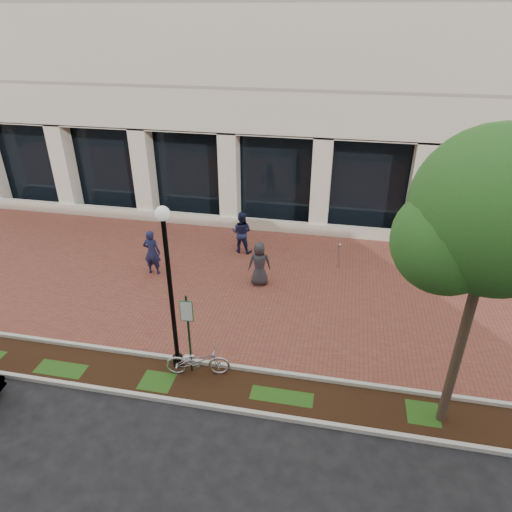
% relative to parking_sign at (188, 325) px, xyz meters
% --- Properties ---
extents(ground, '(120.00, 120.00, 0.00)m').
position_rel_parking_sign_xyz_m(ground, '(0.66, 4.82, -1.55)').
color(ground, black).
rests_on(ground, ground).
extents(brick_plaza, '(40.00, 9.00, 0.01)m').
position_rel_parking_sign_xyz_m(brick_plaza, '(0.66, 4.82, -1.55)').
color(brick_plaza, brown).
rests_on(brick_plaza, ground).
extents(planting_strip, '(40.00, 1.50, 0.01)m').
position_rel_parking_sign_xyz_m(planting_strip, '(0.66, -0.43, -1.55)').
color(planting_strip, black).
rests_on(planting_strip, ground).
extents(curb_plaza_side, '(40.00, 0.12, 0.12)m').
position_rel_parking_sign_xyz_m(curb_plaza_side, '(0.66, 0.32, -1.49)').
color(curb_plaza_side, beige).
rests_on(curb_plaza_side, ground).
extents(curb_street_side, '(40.00, 0.12, 0.12)m').
position_rel_parking_sign_xyz_m(curb_street_side, '(0.66, -1.18, -1.49)').
color(curb_street_side, beige).
rests_on(curb_street_side, ground).
extents(parking_sign, '(0.34, 0.07, 2.44)m').
position_rel_parking_sign_xyz_m(parking_sign, '(0.00, 0.00, 0.00)').
color(parking_sign, '#14381C').
rests_on(parking_sign, ground).
extents(lamppost, '(0.36, 0.36, 4.74)m').
position_rel_parking_sign_xyz_m(lamppost, '(-0.45, 0.16, 1.12)').
color(lamppost, black).
rests_on(lamppost, ground).
extents(street_tree, '(3.88, 3.24, 7.04)m').
position_rel_parking_sign_xyz_m(street_tree, '(6.46, -0.39, 3.66)').
color(street_tree, '#4D3B2C').
rests_on(street_tree, ground).
extents(locked_bicycle, '(1.80, 0.91, 0.90)m').
position_rel_parking_sign_xyz_m(locked_bicycle, '(0.21, -0.05, -1.10)').
color(locked_bicycle, '#BBBBBF').
rests_on(locked_bicycle, ground).
extents(pedestrian_left, '(0.64, 0.43, 1.75)m').
position_rel_parking_sign_xyz_m(pedestrian_left, '(-3.06, 4.78, -0.68)').
color(pedestrian_left, '#1C2047').
rests_on(pedestrian_left, ground).
extents(pedestrian_mid, '(0.91, 0.74, 1.74)m').
position_rel_parking_sign_xyz_m(pedestrian_mid, '(-0.22, 7.10, -0.68)').
color(pedestrian_mid, '#1C2147').
rests_on(pedestrian_mid, ground).
extents(pedestrian_right, '(0.90, 0.69, 1.64)m').
position_rel_parking_sign_xyz_m(pedestrian_right, '(0.95, 4.80, -0.73)').
color(pedestrian_right, '#2D2C32').
rests_on(pedestrian_right, ground).
extents(bollard, '(0.12, 0.12, 1.02)m').
position_rel_parking_sign_xyz_m(bollard, '(3.68, 6.56, -1.03)').
color(bollard, '#B7B7BB').
rests_on(bollard, ground).
extents(bike_rack_cluster, '(4.17, 1.83, 1.01)m').
position_rel_parking_sign_xyz_m(bike_rack_cluster, '(8.29, 8.87, -1.08)').
color(bike_rack_cluster, black).
rests_on(bike_rack_cluster, ground).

